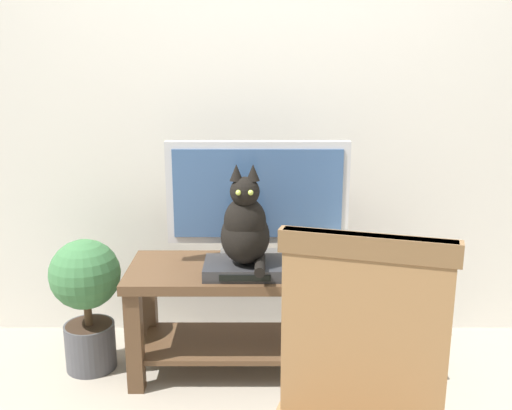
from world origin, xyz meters
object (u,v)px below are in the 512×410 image
tv_stand (256,299)px  tv (256,199)px  cat (244,227)px  book_stack (347,256)px  media_box (244,268)px  potted_plant (85,295)px

tv_stand → tv: tv is taller
cat → book_stack: 0.48m
tv_stand → cat: (-0.05, -0.10, 0.37)m
media_box → potted_plant: bearing=172.5°
book_stack → tv_stand: bearing=173.2°
cat → potted_plant: 0.82m
cat → media_box: bearing=94.5°
cat → tv: bearing=73.0°
cat → potted_plant: size_ratio=0.70×
book_stack → tv: bearing=162.9°
tv → potted_plant: 0.90m
media_box → cat: (0.00, -0.01, 0.19)m
tv_stand → tv: bearing=90.0°
media_box → cat: bearing=-85.5°
cat → tv_stand: bearing=61.3°
potted_plant → book_stack: bearing=-3.0°
cat → book_stack: (0.45, 0.05, -0.15)m
media_box → potted_plant: 0.75m
tv_stand → media_box: media_box is taller
tv_stand → book_stack: (0.40, -0.05, 0.23)m
tv_stand → potted_plant: size_ratio=1.85×
cat → potted_plant: cat is taller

